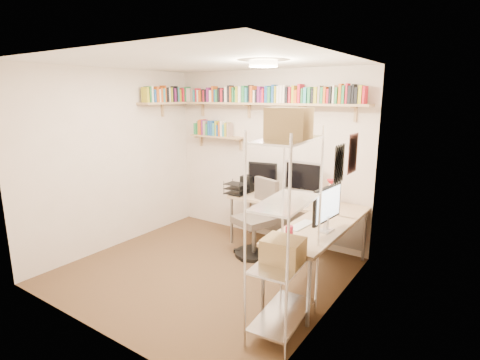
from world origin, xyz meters
name	(u,v)px	position (x,y,z in m)	size (l,w,h in m)	color
ground	(204,271)	(0.00, 0.00, 0.00)	(3.20, 3.20, 0.00)	#41301C
room_shell	(202,148)	(0.00, 0.00, 1.55)	(3.24, 3.04, 2.52)	beige
wall_shelves	(236,103)	(-0.41, 1.30, 2.03)	(3.12, 1.09, 0.80)	tan
corner_desk	(290,206)	(0.70, 0.94, 0.72)	(1.95, 1.86, 1.27)	tan
office_chair	(258,224)	(0.28, 0.81, 0.44)	(0.59, 0.59, 1.05)	black
wire_rack	(286,204)	(1.36, -0.50, 1.22)	(0.47, 0.84, 2.04)	silver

